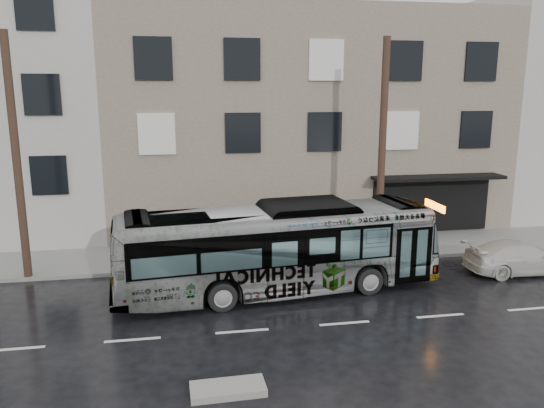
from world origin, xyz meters
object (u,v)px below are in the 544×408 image
(bus, at_px, (277,249))
(white_sedan, at_px, (521,257))
(utility_pole_rear, at_px, (16,159))
(utility_pole_front, at_px, (382,151))
(sign_post, at_px, (403,228))

(bus, height_order, white_sedan, bus)
(utility_pole_rear, relative_size, white_sedan, 2.04)
(utility_pole_front, relative_size, white_sedan, 2.04)
(bus, bearing_deg, white_sedan, -94.33)
(bus, xyz_separation_m, white_sedan, (9.83, 0.31, -0.96))
(utility_pole_rear, bearing_deg, bus, -17.06)
(sign_post, height_order, white_sedan, sign_post)
(utility_pole_rear, bearing_deg, white_sedan, -7.50)
(white_sedan, bearing_deg, sign_post, 57.89)
(utility_pole_rear, distance_m, bus, 10.03)
(sign_post, height_order, bus, bus)
(white_sedan, bearing_deg, utility_pole_rear, 83.25)
(utility_pole_rear, relative_size, sign_post, 3.75)
(utility_pole_front, relative_size, utility_pole_rear, 1.00)
(utility_pole_front, xyz_separation_m, utility_pole_rear, (-14.00, 0.00, 0.00))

